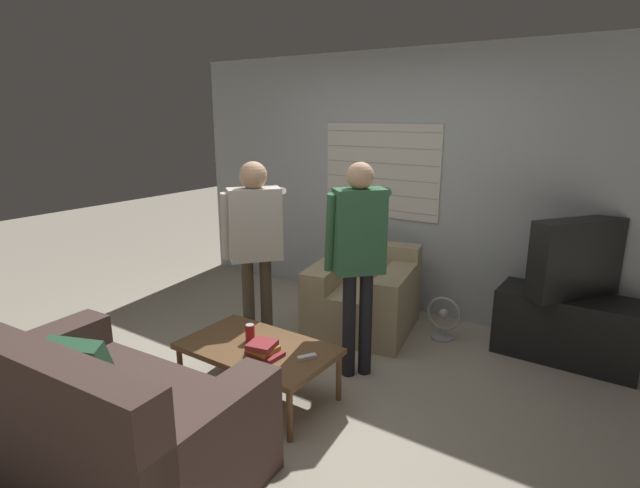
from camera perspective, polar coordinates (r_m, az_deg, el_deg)
The scene contains 13 objects.
ground_plane at distance 3.80m, azimuth -4.76°, elevation -16.35°, with size 16.00×16.00×0.00m, color #B2A893.
wall_back at distance 5.03m, azimuth 9.63°, elevation 6.79°, with size 5.20×0.08×2.55m.
couch_blue at distance 3.13m, azimuth -23.73°, elevation -18.09°, with size 1.71×1.07×0.90m.
armchair_beige at distance 4.68m, azimuth 5.06°, elevation -5.93°, with size 1.04×1.07×0.75m.
coffee_table at distance 3.58m, azimuth -7.12°, elevation -11.99°, with size 1.07×0.64×0.39m.
tv_stand at distance 4.57m, azimuth 26.34°, elevation -8.52°, with size 1.07×0.46×0.55m.
tv at distance 4.39m, azimuth 27.18°, elevation -1.45°, with size 0.61×0.75×0.62m.
person_left_standing at distance 4.11m, azimuth -7.44°, elevation 1.26°, with size 0.47×0.74×1.59m.
person_right_standing at distance 3.64m, azimuth 4.41°, elevation -0.24°, with size 0.48×0.74×1.63m.
book_stack at distance 3.42m, azimuth -6.49°, elevation -11.83°, with size 0.24×0.20×0.10m.
soda_can at distance 3.62m, azimuth -8.00°, elevation -10.03°, with size 0.07×0.07×0.13m.
spare_remote at distance 3.37m, azimuth -1.51°, elevation -12.80°, with size 0.10×0.13×0.02m.
floor_fan at distance 4.61m, azimuth 13.92°, elevation -8.31°, with size 0.31×0.20×0.39m.
Camera 1 is at (2.08, -2.50, 1.96)m, focal length 28.00 mm.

